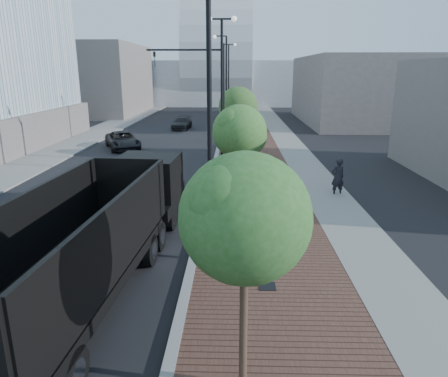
{
  "coord_description": "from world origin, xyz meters",
  "views": [
    {
      "loc": [
        1.41,
        -2.96,
        6.31
      ],
      "look_at": [
        1.0,
        12.0,
        2.0
      ],
      "focal_mm": 32.91,
      "sensor_mm": 36.0,
      "label": 1
    }
  ],
  "objects_px": {
    "dump_truck": "(123,219)",
    "dark_car_mid": "(123,140)",
    "white_sedan": "(120,203)",
    "pedestrian": "(338,177)"
  },
  "relations": [
    {
      "from": "dump_truck",
      "to": "dark_car_mid",
      "type": "xyz_separation_m",
      "value": [
        -5.55,
        20.62,
        -0.71
      ]
    },
    {
      "from": "white_sedan",
      "to": "pedestrian",
      "type": "height_order",
      "value": "pedestrian"
    },
    {
      "from": "dump_truck",
      "to": "dark_car_mid",
      "type": "relative_size",
      "value": 2.63
    },
    {
      "from": "dump_truck",
      "to": "dark_car_mid",
      "type": "bearing_deg",
      "value": 108.92
    },
    {
      "from": "white_sedan",
      "to": "dump_truck",
      "type": "bearing_deg",
      "value": -54.89
    },
    {
      "from": "white_sedan",
      "to": "dark_car_mid",
      "type": "distance_m",
      "value": 17.04
    },
    {
      "from": "dump_truck",
      "to": "pedestrian",
      "type": "relative_size",
      "value": 6.69
    },
    {
      "from": "dump_truck",
      "to": "pedestrian",
      "type": "xyz_separation_m",
      "value": [
        9.14,
        7.6,
        -0.41
      ]
    },
    {
      "from": "dump_truck",
      "to": "pedestrian",
      "type": "distance_m",
      "value": 11.89
    },
    {
      "from": "white_sedan",
      "to": "dark_car_mid",
      "type": "height_order",
      "value": "dark_car_mid"
    }
  ]
}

